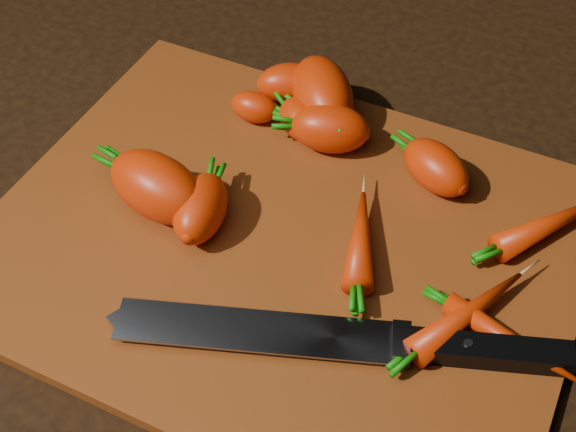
% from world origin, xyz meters
% --- Properties ---
extents(ground, '(2.00, 2.00, 0.01)m').
position_xyz_m(ground, '(0.00, 0.00, -0.01)').
color(ground, black).
extents(cutting_board, '(0.50, 0.40, 0.01)m').
position_xyz_m(cutting_board, '(0.00, 0.00, 0.01)').
color(cutting_board, brown).
rests_on(cutting_board, ground).
extents(carrot_0, '(0.08, 0.07, 0.04)m').
position_xyz_m(carrot_0, '(-0.08, 0.17, 0.03)').
color(carrot_0, '#EB2D01').
rests_on(carrot_0, cutting_board).
extents(carrot_1, '(0.07, 0.06, 0.04)m').
position_xyz_m(carrot_1, '(-0.04, 0.13, 0.03)').
color(carrot_1, '#EB2D01').
rests_on(carrot_1, cutting_board).
extents(carrot_2, '(0.11, 0.11, 0.06)m').
position_xyz_m(carrot_2, '(-0.04, 0.16, 0.04)').
color(carrot_2, '#EB2D01').
rests_on(carrot_2, cutting_board).
extents(carrot_3, '(0.06, 0.08, 0.04)m').
position_xyz_m(carrot_3, '(-0.07, -0.02, 0.03)').
color(carrot_3, '#EB2D01').
rests_on(carrot_3, cutting_board).
extents(carrot_4, '(0.08, 0.06, 0.05)m').
position_xyz_m(carrot_4, '(-0.01, 0.12, 0.04)').
color(carrot_4, '#EB2D01').
rests_on(carrot_4, cutting_board).
extents(carrot_5, '(0.05, 0.03, 0.03)m').
position_xyz_m(carrot_5, '(-0.09, 0.13, 0.03)').
color(carrot_5, '#EB2D01').
rests_on(carrot_5, cutting_board).
extents(carrot_6, '(0.08, 0.07, 0.04)m').
position_xyz_m(carrot_6, '(0.10, 0.12, 0.03)').
color(carrot_6, '#EB2D01').
rests_on(carrot_6, cutting_board).
extents(carrot_7, '(0.09, 0.11, 0.03)m').
position_xyz_m(carrot_7, '(0.21, 0.11, 0.02)').
color(carrot_7, '#EB2D01').
rests_on(carrot_7, cutting_board).
extents(carrot_8, '(0.12, 0.05, 0.02)m').
position_xyz_m(carrot_8, '(0.21, -0.03, 0.02)').
color(carrot_8, '#EB2D01').
rests_on(carrot_8, cutting_board).
extents(carrot_9, '(0.06, 0.11, 0.03)m').
position_xyz_m(carrot_9, '(0.06, 0.02, 0.03)').
color(carrot_9, '#EB2D01').
rests_on(carrot_9, cutting_board).
extents(carrot_10, '(0.08, 0.12, 0.03)m').
position_xyz_m(carrot_10, '(0.17, -0.02, 0.02)').
color(carrot_10, '#EB2D01').
rests_on(carrot_10, cutting_board).
extents(carrot_11, '(0.11, 0.08, 0.06)m').
position_xyz_m(carrot_11, '(-0.11, -0.02, 0.04)').
color(carrot_11, '#EB2D01').
rests_on(carrot_11, cutting_board).
extents(knife, '(0.34, 0.15, 0.02)m').
position_xyz_m(knife, '(0.04, -0.09, 0.02)').
color(knife, gray).
rests_on(knife, cutting_board).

